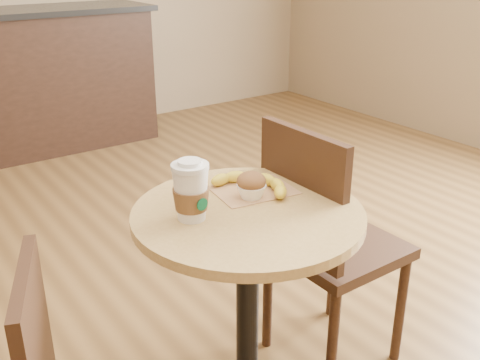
# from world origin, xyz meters

# --- Properties ---
(cafe_table) EXTENTS (0.67, 0.67, 0.75)m
(cafe_table) POSITION_xyz_m (-0.03, 0.08, 0.52)
(cafe_table) COLOR black
(cafe_table) RESTS_ON ground
(chair_right) EXTENTS (0.41, 0.41, 0.93)m
(chair_right) POSITION_xyz_m (0.35, 0.14, 0.51)
(chair_right) COLOR #331E11
(chair_right) RESTS_ON ground
(kraft_bag) EXTENTS (0.26, 0.21, 0.00)m
(kraft_bag) POSITION_xyz_m (0.07, 0.19, 0.75)
(kraft_bag) COLOR #AC7F53
(kraft_bag) RESTS_ON cafe_table
(coffee_cup) EXTENTS (0.10, 0.10, 0.17)m
(coffee_cup) POSITION_xyz_m (-0.18, 0.13, 0.83)
(coffee_cup) COLOR silver
(coffee_cup) RESTS_ON cafe_table
(muffin) EXTENTS (0.09, 0.09, 0.08)m
(muffin) POSITION_xyz_m (0.03, 0.15, 0.79)
(muffin) COLOR white
(muffin) RESTS_ON kraft_bag
(banana) EXTENTS (0.27, 0.31, 0.04)m
(banana) POSITION_xyz_m (0.07, 0.18, 0.77)
(banana) COLOR gold
(banana) RESTS_ON kraft_bag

